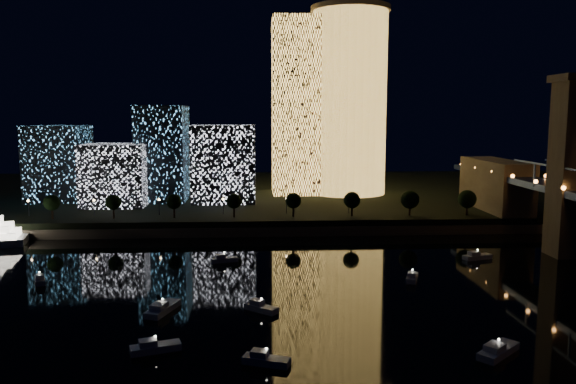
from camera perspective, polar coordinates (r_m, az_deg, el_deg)
name	(u,v)px	position (r m, az deg, el deg)	size (l,w,h in m)	color
ground	(378,326)	(108.71, 9.13, -13.32)	(520.00, 520.00, 0.00)	black
far_bank	(304,194)	(262.51, 1.68, -0.24)	(420.00, 160.00, 5.00)	black
seawall	(325,230)	(186.19, 3.75, -3.86)	(420.00, 6.00, 3.00)	#6B5E4C
tower_cylindrical	(349,102)	(247.61, 6.23, 9.11)	(34.00, 34.00, 79.82)	#FABA50
tower_rectangular	(299,107)	(247.82, 1.16, 8.61)	(23.69, 23.69, 75.39)	#FABA50
midrise_blocks	(143,162)	(230.79, -14.50, 2.94)	(89.93, 37.38, 37.96)	white
motorboats	(339,303)	(117.49, 5.18, -11.20)	(136.95, 68.14, 2.78)	silver
esplanade_trees	(254,201)	(189.16, -3.42, -0.92)	(166.13, 6.36, 8.68)	black
street_lamps	(223,203)	(195.65, -6.60, -1.10)	(132.70, 0.70, 5.65)	black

